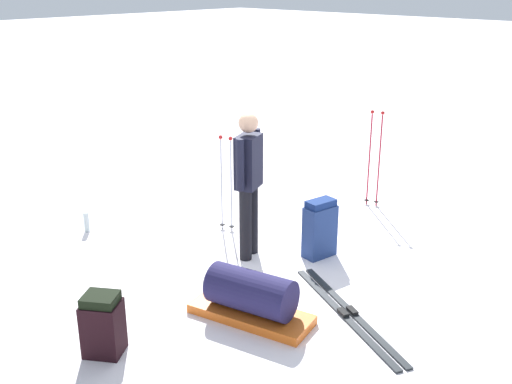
% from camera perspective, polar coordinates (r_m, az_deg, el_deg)
% --- Properties ---
extents(ground_plane, '(80.00, 80.00, 0.00)m').
position_cam_1_polar(ground_plane, '(7.35, -0.00, -5.14)').
color(ground_plane, white).
extents(skier_standing, '(0.33, 0.54, 1.70)m').
position_cam_1_polar(skier_standing, '(6.76, -0.71, 1.31)').
color(skier_standing, black).
rests_on(skier_standing, ground_plane).
extents(ski_pair_near, '(1.81, 0.98, 0.05)m').
position_cam_1_polar(ski_pair_near, '(6.03, 8.64, -11.27)').
color(ski_pair_near, '#202428').
rests_on(ski_pair_near, ground_plane).
extents(backpack_large_dark, '(0.42, 0.41, 0.57)m').
position_cam_1_polar(backpack_large_dark, '(5.45, -14.28, -12.07)').
color(backpack_large_dark, black).
rests_on(backpack_large_dark, ground_plane).
extents(backpack_bright, '(0.27, 0.41, 0.70)m').
position_cam_1_polar(backpack_bright, '(7.01, 6.05, -3.49)').
color(backpack_bright, navy).
rests_on(backpack_bright, ground_plane).
extents(ski_poles_planted_near, '(0.20, 0.11, 1.25)m').
position_cam_1_polar(ski_poles_planted_near, '(7.56, -2.83, 1.26)').
color(ski_poles_planted_near, '#ADAFB9').
rests_on(ski_poles_planted_near, ground_plane).
extents(ski_poles_planted_far, '(0.21, 0.11, 1.37)m').
position_cam_1_polar(ski_poles_planted_far, '(8.55, 11.15, 3.54)').
color(ski_poles_planted_far, maroon).
rests_on(ski_poles_planted_far, ground_plane).
extents(gear_sled, '(1.26, 0.71, 0.49)m').
position_cam_1_polar(gear_sled, '(5.80, -0.48, -9.93)').
color(gear_sled, orange).
rests_on(gear_sled, ground_plane).
extents(thermos_bottle, '(0.07, 0.07, 0.26)m').
position_cam_1_polar(thermos_bottle, '(8.00, -15.72, -2.76)').
color(thermos_bottle, '#ACBDBE').
rests_on(thermos_bottle, ground_plane).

